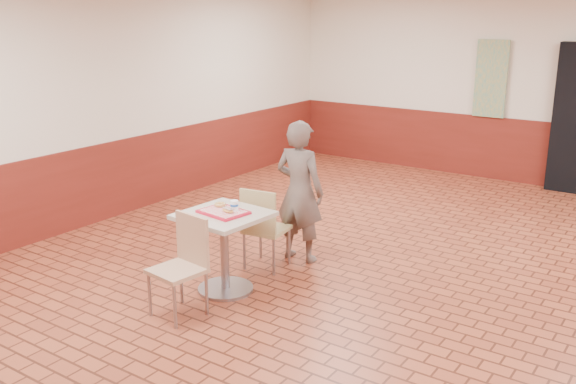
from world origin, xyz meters
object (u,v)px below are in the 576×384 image
Objects in this scene: main_table at (224,239)px; ring_donut at (220,205)px; serving_tray at (223,212)px; paper_cup at (234,205)px; chair_main_front at (183,260)px; customer at (300,191)px; long_john_donut at (228,210)px; chair_main_back at (263,224)px.

ring_donut is (-0.11, 0.09, 0.30)m from main_table.
serving_tray is 4.40× the size of paper_cup.
serving_tray is (-0.00, 0.57, 0.30)m from chair_main_front.
ring_donut is (-0.25, -1.01, 0.07)m from customer.
long_john_donut is at bearing 90.71° from chair_main_front.
main_table is 0.31m from long_john_donut.
paper_cup is (0.08, 0.06, 0.34)m from main_table.
chair_main_back is 0.75m from long_john_donut.
serving_tray is 3.79× the size of ring_donut.
long_john_donut is at bearing -14.59° from serving_tray.
long_john_donut is at bearing 89.34° from chair_main_back.
customer is 1.04m from paper_cup.
chair_main_front is 1.69m from customer.
customer is 15.85× the size of paper_cup.
long_john_donut is at bearing 83.84° from customer.
paper_cup reaches higher than ring_donut.
main_table is at bearing 0.00° from serving_tray.
customer is at bearing -116.53° from chair_main_back.
chair_main_back reaches higher than serving_tray.
chair_main_back is 6.12× the size of long_john_donut.
long_john_donut is (0.07, 0.55, 0.33)m from chair_main_front.
chair_main_front is 0.64m from serving_tray.
main_table is at bearing -37.32° from ring_donut.
chair_main_back is (-0.02, 1.21, -0.01)m from chair_main_front.
ring_donut is 0.78× the size of long_john_donut.
long_john_donut is (0.18, -0.10, 0.00)m from ring_donut.
chair_main_back is 0.55m from customer.
paper_cup is at bearing 37.90° from main_table.
customer is at bearing 86.34° from long_john_donut.
long_john_donut is 1.49× the size of paper_cup.
ring_donut is 0.20m from paper_cup.
main_table is 1.13m from customer.
customer is at bearing 92.81° from chair_main_front.
serving_tray is at bearing -37.32° from ring_donut.
customer is at bearing 82.65° from main_table.
main_table is 0.88× the size of chair_main_front.
paper_cup reaches higher than main_table.
serving_tray is 0.08m from long_john_donut.
paper_cup is at bearing 91.57° from chair_main_back.
serving_tray is 2.95× the size of long_john_donut.
chair_main_front reaches higher than long_john_donut.
ring_donut is (-0.11, 0.09, 0.03)m from serving_tray.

